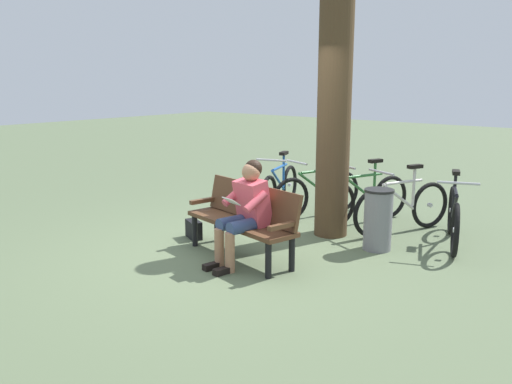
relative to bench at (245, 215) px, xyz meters
name	(u,v)px	position (x,y,z in m)	size (l,w,h in m)	color
ground_plane	(226,254)	(0.24, 0.09, -0.51)	(40.00, 40.00, 0.00)	#566647
bench	(245,215)	(0.00, 0.00, 0.00)	(1.66, 0.79, 0.87)	#51331E
person_reading	(245,208)	(-0.18, 0.20, 0.16)	(0.54, 0.81, 1.20)	#D84C59
handbag	(194,229)	(1.01, -0.12, -0.39)	(0.30, 0.14, 0.24)	black
tree_trunk	(334,120)	(-0.31, -1.44, 1.05)	(0.44, 0.44, 3.12)	#4C3823
litter_bin	(378,219)	(-1.10, -1.24, -0.12)	(0.36, 0.36, 0.77)	slate
bicycle_orange	(453,217)	(-1.75, -2.04, -0.15)	(0.72, 1.58, 0.94)	black
bicycle_green	(403,207)	(-1.01, -2.15, -0.15)	(0.75, 1.57, 0.94)	black
bicycle_blue	(364,199)	(-0.37, -2.26, -0.15)	(0.69, 1.60, 0.94)	black
bicycle_silver	(317,194)	(0.37, -2.14, -0.15)	(0.64, 1.62, 0.94)	black
bicycle_black	(280,189)	(1.04, -2.06, -0.15)	(0.64, 1.62, 0.94)	black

